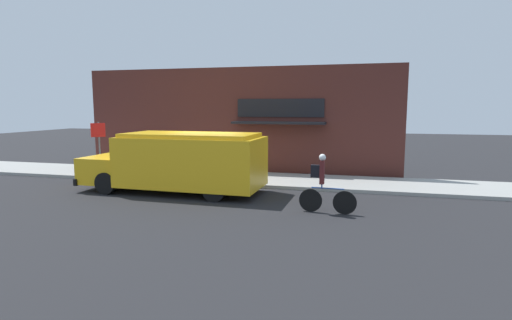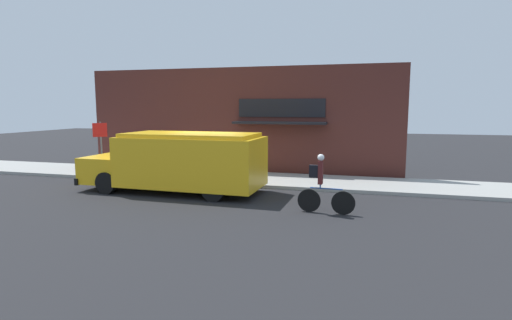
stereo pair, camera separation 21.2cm
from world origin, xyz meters
name	(u,v)px [view 1 (the left image)]	position (x,y,z in m)	size (l,w,h in m)	color
ground_plane	(209,186)	(0.00, 0.00, 0.00)	(70.00, 70.00, 0.00)	#232326
sidewalk	(222,178)	(0.00, 1.49, 0.07)	(28.00, 2.97, 0.13)	#999993
storefront	(237,121)	(0.08, 3.35, 2.42)	(14.88, 0.97, 4.83)	#4C231E
school_bus	(180,162)	(-0.56, -1.37, 1.11)	(6.61, 2.86, 2.13)	yellow
cyclist	(324,185)	(4.63, -2.91, 0.81)	(1.65, 0.21, 1.71)	black
stop_sign_post	(99,139)	(-5.40, 0.77, 1.65)	(0.45, 0.45, 2.26)	slate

